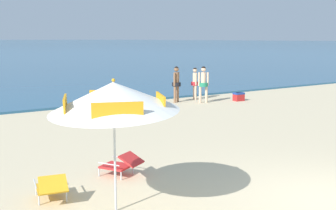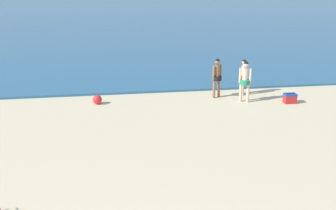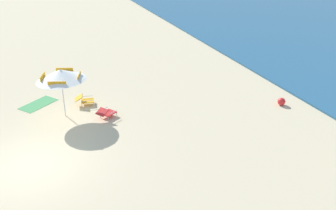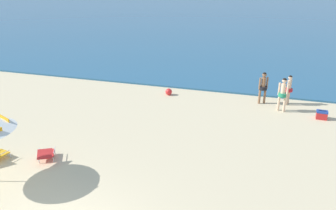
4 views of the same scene
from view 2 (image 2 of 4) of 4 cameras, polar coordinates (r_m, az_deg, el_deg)
The scene contains 5 objects.
person_standing_near_shore at distance 16.79m, azimuth 7.17°, elevation 4.34°, with size 0.45×0.41×1.69m.
person_standing_beside at distance 17.44m, azimuth 10.99°, elevation 4.41°, with size 0.38×0.44×1.57m.
person_wading_in at distance 16.32m, azimuth 11.20°, elevation 3.78°, with size 0.47×0.42×1.71m.
cooler_box at distance 16.83m, azimuth 17.39°, elevation 0.95°, with size 0.51×0.38×0.43m.
beach_ball at distance 16.18m, azimuth -10.29°, elevation 0.78°, with size 0.38×0.38×0.38m, color red.
Camera 2 is at (0.03, -3.74, 4.80)m, focal length 41.69 mm.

